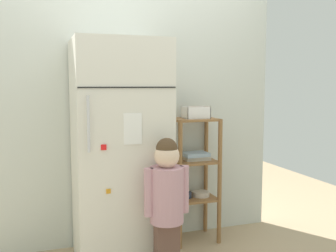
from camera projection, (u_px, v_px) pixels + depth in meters
name	position (u px, v px, depth m)	size (l,w,h in m)	color
kitchen_wall_back	(127.00, 115.00, 3.24)	(2.63, 0.03, 2.16)	silver
refrigerator	(120.00, 152.00, 2.92)	(0.68, 0.63, 1.66)	silver
child_standing	(167.00, 194.00, 2.62)	(0.32, 0.23, 0.98)	brown
pantry_shelf_unit	(194.00, 169.00, 3.29)	(0.39, 0.31, 1.06)	olive
fruit_bin	(196.00, 114.00, 3.23)	(0.21, 0.15, 0.10)	white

